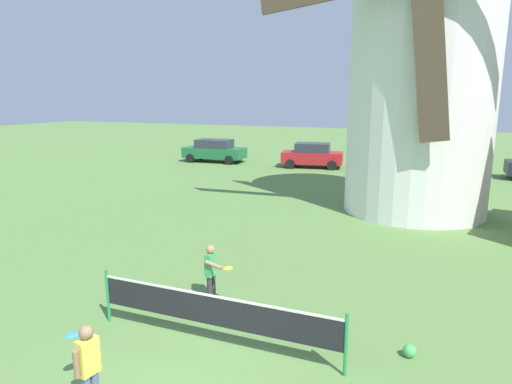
# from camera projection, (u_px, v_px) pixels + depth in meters

# --- Properties ---
(windmill) EXTENTS (10.65, 6.10, 13.66)m
(windmill) POSITION_uv_depth(u_px,v_px,m) (424.00, 49.00, 16.63)
(windmill) COLOR white
(windmill) RESTS_ON ground_plane
(tennis_net) EXTENTS (4.84, 0.06, 1.10)m
(tennis_net) POSITION_uv_depth(u_px,v_px,m) (214.00, 311.00, 8.12)
(tennis_net) COLOR #238E4C
(tennis_net) RESTS_ON ground_plane
(player_near) EXTENTS (0.74, 0.63, 1.35)m
(player_near) POSITION_uv_depth(u_px,v_px,m) (88.00, 363.00, 6.39)
(player_near) COLOR slate
(player_near) RESTS_ON ground_plane
(player_far) EXTENTS (0.73, 0.57, 1.29)m
(player_far) POSITION_uv_depth(u_px,v_px,m) (212.00, 270.00, 9.93)
(player_far) COLOR #333338
(player_far) RESTS_ON ground_plane
(stray_ball) EXTENTS (0.24, 0.24, 0.24)m
(stray_ball) POSITION_uv_depth(u_px,v_px,m) (410.00, 351.00, 7.87)
(stray_ball) COLOR #4CB259
(stray_ball) RESTS_ON ground_plane
(parked_car_green) EXTENTS (4.31, 2.06, 1.56)m
(parked_car_green) POSITION_uv_depth(u_px,v_px,m) (214.00, 150.00, 31.13)
(parked_car_green) COLOR #1E6638
(parked_car_green) RESTS_ON ground_plane
(parked_car_red) EXTENTS (4.04, 2.38, 1.56)m
(parked_car_red) POSITION_uv_depth(u_px,v_px,m) (312.00, 155.00, 28.71)
(parked_car_red) COLOR red
(parked_car_red) RESTS_ON ground_plane
(parked_car_cream) EXTENTS (4.58, 2.44, 1.56)m
(parked_car_cream) POSITION_uv_depth(u_px,v_px,m) (418.00, 160.00, 26.40)
(parked_car_cream) COLOR silver
(parked_car_cream) RESTS_ON ground_plane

